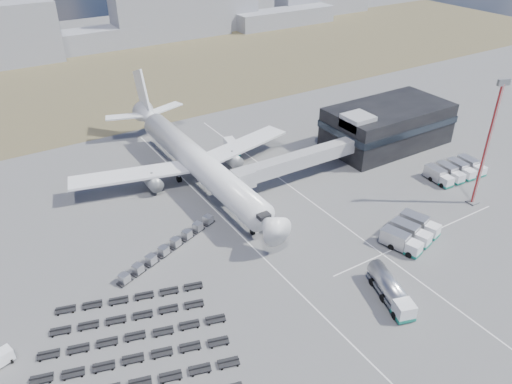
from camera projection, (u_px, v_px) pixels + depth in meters
ground at (280, 260)px, 84.74m from camera, size 420.00×420.00×0.00m
grass_strip at (92, 82)px, 164.69m from camera, size 420.00×90.00×0.01m
lane_markings at (315, 234)px, 91.37m from camera, size 47.12×110.00×0.01m
terminal at (387, 125)px, 121.21m from camera, size 30.40×16.40×11.00m
jet_bridge at (288, 164)px, 104.23m from camera, size 30.30×3.80×7.05m
airliner at (194, 159)px, 105.55m from camera, size 51.59×64.53×17.62m
skyline at (60, 31)px, 190.12m from camera, size 314.16×25.78×24.18m
fuel_tanker at (391, 290)px, 75.79m from camera, size 6.05×11.38×3.57m
pushback_tug at (274, 227)px, 92.02m from camera, size 3.43×2.69×1.39m
catering_truck at (232, 147)px, 119.51m from camera, size 3.48×6.30×2.74m
service_trucks_near at (410, 233)px, 88.95m from camera, size 11.24×9.62×2.93m
service_trucks_far at (455, 171)px, 109.06m from camera, size 12.74×7.61×2.73m
uld_row at (170, 247)px, 86.54m from camera, size 21.80×10.07×1.55m
baggage_dollies at (132, 350)px, 67.73m from camera, size 29.98×27.69×0.69m
floodlight_mast at (487, 145)px, 93.98m from camera, size 2.45×1.98×25.64m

